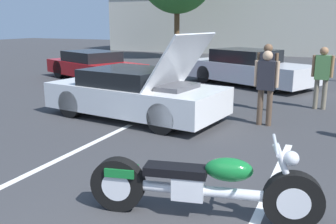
{
  "coord_description": "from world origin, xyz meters",
  "views": [
    {
      "loc": [
        0.91,
        -2.11,
        2.19
      ],
      "look_at": [
        -1.48,
        3.15,
        0.8
      ],
      "focal_mm": 40.0,
      "sensor_mm": 36.0,
      "label": 1
    }
  ],
  "objects_px": {
    "parked_car_left_row": "(94,66)",
    "spectator_midground": "(322,73)",
    "motorcycle": "(201,186)",
    "show_car_hood_open": "(136,93)",
    "spectator_far_lot": "(267,71)",
    "parked_car_mid_left_row": "(248,68)",
    "spectator_by_show_car": "(266,82)"
  },
  "relations": [
    {
      "from": "parked_car_mid_left_row",
      "to": "spectator_midground",
      "type": "xyz_separation_m",
      "value": [
        2.55,
        -3.05,
        0.34
      ]
    },
    {
      "from": "show_car_hood_open",
      "to": "spectator_far_lot",
      "type": "distance_m",
      "value": 3.33
    },
    {
      "from": "parked_car_mid_left_row",
      "to": "parked_car_left_row",
      "type": "relative_size",
      "value": 1.01
    },
    {
      "from": "spectator_by_show_car",
      "to": "spectator_far_lot",
      "type": "xyz_separation_m",
      "value": [
        -0.25,
        1.46,
        0.04
      ]
    },
    {
      "from": "motorcycle",
      "to": "spectator_far_lot",
      "type": "height_order",
      "value": "spectator_far_lot"
    },
    {
      "from": "show_car_hood_open",
      "to": "parked_car_left_row",
      "type": "xyz_separation_m",
      "value": [
        -4.41,
        4.53,
        -0.03
      ]
    },
    {
      "from": "spectator_by_show_car",
      "to": "spectator_midground",
      "type": "xyz_separation_m",
      "value": [
        1.01,
        2.18,
        -0.01
      ]
    },
    {
      "from": "spectator_by_show_car",
      "to": "spectator_far_lot",
      "type": "relative_size",
      "value": 0.96
    },
    {
      "from": "motorcycle",
      "to": "spectator_by_show_car",
      "type": "distance_m",
      "value": 4.39
    },
    {
      "from": "motorcycle",
      "to": "show_car_hood_open",
      "type": "xyz_separation_m",
      "value": [
        -2.96,
        3.81,
        0.18
      ]
    },
    {
      "from": "show_car_hood_open",
      "to": "parked_car_left_row",
      "type": "relative_size",
      "value": 0.89
    },
    {
      "from": "parked_car_left_row",
      "to": "spectator_midground",
      "type": "distance_m",
      "value": 8.5
    },
    {
      "from": "show_car_hood_open",
      "to": "spectator_far_lot",
      "type": "xyz_separation_m",
      "value": [
        2.63,
        2.0,
        0.42
      ]
    },
    {
      "from": "spectator_by_show_car",
      "to": "parked_car_mid_left_row",
      "type": "bearing_deg",
      "value": 106.33
    },
    {
      "from": "spectator_midground",
      "to": "parked_car_mid_left_row",
      "type": "bearing_deg",
      "value": 129.83
    },
    {
      "from": "spectator_far_lot",
      "to": "parked_car_mid_left_row",
      "type": "bearing_deg",
      "value": 108.86
    },
    {
      "from": "parked_car_left_row",
      "to": "spectator_by_show_car",
      "type": "xyz_separation_m",
      "value": [
        7.29,
        -3.99,
        0.41
      ]
    },
    {
      "from": "motorcycle",
      "to": "show_car_hood_open",
      "type": "distance_m",
      "value": 4.83
    },
    {
      "from": "parked_car_left_row",
      "to": "spectator_by_show_car",
      "type": "bearing_deg",
      "value": -6.17
    },
    {
      "from": "parked_car_left_row",
      "to": "spectator_midground",
      "type": "bearing_deg",
      "value": 10.23
    },
    {
      "from": "spectator_midground",
      "to": "spectator_far_lot",
      "type": "bearing_deg",
      "value": -150.41
    },
    {
      "from": "spectator_midground",
      "to": "spectator_far_lot",
      "type": "xyz_separation_m",
      "value": [
        -1.26,
        -0.72,
        0.06
      ]
    },
    {
      "from": "show_car_hood_open",
      "to": "spectator_midground",
      "type": "bearing_deg",
      "value": 42.77
    },
    {
      "from": "parked_car_left_row",
      "to": "spectator_far_lot",
      "type": "distance_m",
      "value": 7.49
    },
    {
      "from": "parked_car_mid_left_row",
      "to": "spectator_far_lot",
      "type": "distance_m",
      "value": 4.0
    },
    {
      "from": "motorcycle",
      "to": "parked_car_mid_left_row",
      "type": "height_order",
      "value": "parked_car_mid_left_row"
    },
    {
      "from": "spectator_far_lot",
      "to": "spectator_by_show_car",
      "type": "bearing_deg",
      "value": -80.47
    },
    {
      "from": "spectator_midground",
      "to": "spectator_by_show_car",
      "type": "bearing_deg",
      "value": -114.94
    },
    {
      "from": "motorcycle",
      "to": "show_car_hood_open",
      "type": "relative_size",
      "value": 0.6
    },
    {
      "from": "parked_car_left_row",
      "to": "spectator_midground",
      "type": "height_order",
      "value": "spectator_midground"
    },
    {
      "from": "motorcycle",
      "to": "spectator_midground",
      "type": "height_order",
      "value": "spectator_midground"
    },
    {
      "from": "show_car_hood_open",
      "to": "spectator_midground",
      "type": "distance_m",
      "value": 4.76
    }
  ]
}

